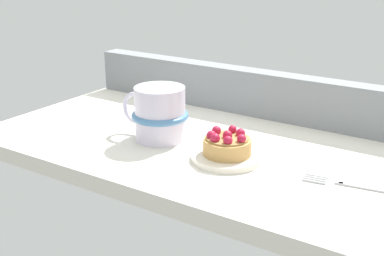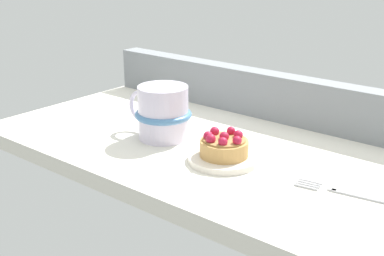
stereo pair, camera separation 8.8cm
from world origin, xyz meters
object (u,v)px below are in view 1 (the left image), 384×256
Objects in this scene: dessert_plate at (227,157)px; raspberry_tart at (227,144)px; dessert_fork at (360,186)px; coffee_mug at (159,114)px.

raspberry_tart is (-0.03, -0.03, 2.24)cm from dessert_plate.
dessert_plate is 21.26cm from dessert_fork.
dessert_fork is (21.20, 1.59, -0.19)cm from dessert_plate.
coffee_mug reaches higher than dessert_plate.
dessert_fork is at bearing -0.46° from coffee_mug.
dessert_plate is 2.24cm from raspberry_tart.
dessert_fork is at bearing 4.36° from raspberry_tart.
coffee_mug reaches higher than dessert_fork.
dessert_fork is (36.29, -0.29, -4.50)cm from coffee_mug.
dessert_plate is at bearing -7.10° from coffee_mug.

